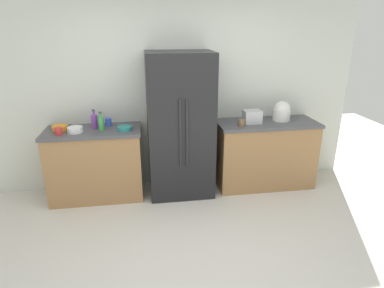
# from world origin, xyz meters

# --- Properties ---
(ground_plane) EXTENTS (9.98, 9.98, 0.00)m
(ground_plane) POSITION_xyz_m (0.00, 0.00, 0.00)
(ground_plane) COLOR beige
(kitchen_back_panel) EXTENTS (4.99, 0.10, 2.92)m
(kitchen_back_panel) POSITION_xyz_m (0.00, 1.86, 1.46)
(kitchen_back_panel) COLOR silver
(kitchen_back_panel) RESTS_ON ground_plane
(counter_left) EXTENTS (1.19, 0.59, 0.93)m
(counter_left) POSITION_xyz_m (-1.09, 1.52, 0.47)
(counter_left) COLOR #9E7247
(counter_left) RESTS_ON ground_plane
(counter_right) EXTENTS (1.36, 0.59, 0.93)m
(counter_right) POSITION_xyz_m (1.20, 1.52, 0.47)
(counter_right) COLOR #9E7247
(counter_right) RESTS_ON ground_plane
(refrigerator) EXTENTS (0.83, 0.64, 1.87)m
(refrigerator) POSITION_xyz_m (0.01, 1.49, 0.93)
(refrigerator) COLOR black
(refrigerator) RESTS_ON ground_plane
(toaster) EXTENTS (0.23, 0.18, 0.17)m
(toaster) POSITION_xyz_m (0.98, 1.50, 1.01)
(toaster) COLOR silver
(toaster) RESTS_ON counter_right
(rice_cooker) EXTENTS (0.23, 0.23, 0.27)m
(rice_cooker) POSITION_xyz_m (1.42, 1.57, 1.05)
(rice_cooker) COLOR white
(rice_cooker) RESTS_ON counter_right
(bottle_a) EXTENTS (0.07, 0.07, 0.24)m
(bottle_a) POSITION_xyz_m (-0.97, 1.47, 1.02)
(bottle_a) COLOR green
(bottle_a) RESTS_ON counter_left
(bottle_b) EXTENTS (0.08, 0.08, 0.24)m
(bottle_b) POSITION_xyz_m (-1.07, 1.59, 1.02)
(bottle_b) COLOR purple
(bottle_b) RESTS_ON counter_left
(cup_a) EXTENTS (0.08, 0.08, 0.10)m
(cup_a) POSITION_xyz_m (-0.90, 1.67, 0.98)
(cup_a) COLOR blue
(cup_a) RESTS_ON counter_left
(cup_b) EXTENTS (0.09, 0.09, 0.09)m
(cup_b) POSITION_xyz_m (0.80, 1.39, 0.97)
(cup_b) COLOR brown
(cup_b) RESTS_ON counter_right
(cup_c) EXTENTS (0.09, 0.09, 0.09)m
(cup_c) POSITION_xyz_m (-1.46, 1.38, 0.97)
(cup_c) COLOR red
(cup_c) RESTS_ON counter_left
(bowl_a) EXTENTS (0.18, 0.18, 0.05)m
(bowl_a) POSITION_xyz_m (-0.69, 1.44, 0.95)
(bowl_a) COLOR teal
(bowl_a) RESTS_ON counter_left
(bowl_b) EXTENTS (0.18, 0.18, 0.07)m
(bowl_b) POSITION_xyz_m (-1.28, 1.44, 0.96)
(bowl_b) COLOR white
(bowl_b) RESTS_ON counter_left
(bowl_c) EXTENTS (0.19, 0.19, 0.06)m
(bowl_c) POSITION_xyz_m (-1.49, 1.57, 0.96)
(bowl_c) COLOR orange
(bowl_c) RESTS_ON counter_left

